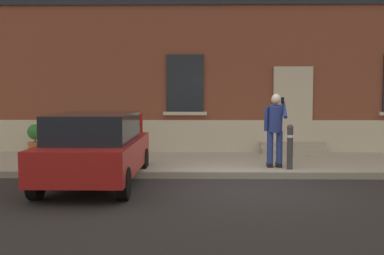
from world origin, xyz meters
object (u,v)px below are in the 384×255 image
object	(u,v)px
planter_olive	(116,138)
bollard_far_left	(137,145)
planter_terracotta	(35,138)
bollard_near_person	(290,145)
person_on_phone	(275,126)
hatchback_car_red	(96,148)

from	to	relation	value
planter_olive	bollard_far_left	bearing A→B (deg)	-69.69
planter_terracotta	planter_olive	bearing A→B (deg)	1.36
bollard_near_person	person_on_phone	world-z (taller)	person_on_phone
planter_terracotta	bollard_far_left	bearing A→B (deg)	-38.33
bollard_far_left	planter_terracotta	size ratio (longest dim) A/B	1.22
planter_olive	hatchback_car_red	bearing A→B (deg)	-85.71
bollard_far_left	person_on_phone	bearing A→B (deg)	4.08
bollard_far_left	planter_terracotta	distance (m)	4.21
planter_terracotta	planter_olive	size ratio (longest dim) A/B	1.00
hatchback_car_red	person_on_phone	world-z (taller)	person_on_phone
person_on_phone	hatchback_car_red	bearing A→B (deg)	-161.58
bollard_near_person	person_on_phone	bearing A→B (deg)	143.57
bollard_far_left	planter_olive	world-z (taller)	bollard_far_left
bollard_far_left	person_on_phone	distance (m)	3.27
planter_terracotta	person_on_phone	bearing A→B (deg)	-20.03
hatchback_car_red	bollard_far_left	size ratio (longest dim) A/B	3.90
hatchback_car_red	bollard_far_left	world-z (taller)	hatchback_car_red
planter_terracotta	hatchback_car_red	bearing A→B (deg)	-55.72
person_on_phone	planter_olive	xyz separation A→B (m)	(-4.22, 2.44, -0.55)
bollard_far_left	hatchback_car_red	bearing A→B (deg)	-119.80
person_on_phone	planter_terracotta	xyz separation A→B (m)	(-6.53, 2.38, -0.55)
person_on_phone	bollard_near_person	bearing A→B (deg)	-38.23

